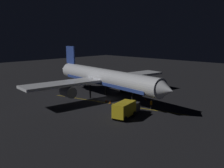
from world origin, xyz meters
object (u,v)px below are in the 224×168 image
object	(u,v)px
baggage_truck	(126,109)
catering_truck	(132,88)
airliner	(103,78)
traffic_cone_near_left	(110,102)
traffic_cone_under_wing	(146,99)
traffic_cone_near_right	(106,101)
ground_crew_worker	(151,105)

from	to	relation	value
baggage_truck	catering_truck	distance (m)	18.08
airliner	traffic_cone_near_left	bearing A→B (deg)	62.83
baggage_truck	traffic_cone_under_wing	size ratio (longest dim) A/B	12.09
catering_truck	traffic_cone_near_right	size ratio (longest dim) A/B	11.46
airliner	traffic_cone_under_wing	distance (m)	9.91
airliner	baggage_truck	size ratio (longest dim) A/B	5.48
traffic_cone_near_right	traffic_cone_under_wing	bearing A→B (deg)	144.40
catering_truck	traffic_cone_near_left	bearing A→B (deg)	15.63
ground_crew_worker	traffic_cone_near_right	size ratio (longest dim) A/B	3.16
airliner	ground_crew_worker	bearing A→B (deg)	91.33
airliner	baggage_truck	world-z (taller)	airliner
baggage_truck	ground_crew_worker	size ratio (longest dim) A/B	3.82
airliner	catering_truck	size ratio (longest dim) A/B	5.78
ground_crew_worker	traffic_cone_near_left	distance (m)	8.48
catering_truck	ground_crew_worker	xyz separation A→B (m)	(7.83, 10.97, -0.37)
traffic_cone_near_left	traffic_cone_near_right	xyz separation A→B (m)	(-0.21, -1.35, 0.00)
baggage_truck	catering_truck	bearing A→B (deg)	-143.67
catering_truck	traffic_cone_near_left	distance (m)	10.58
airliner	ground_crew_worker	size ratio (longest dim) A/B	20.95
catering_truck	traffic_cone_under_wing	world-z (taller)	catering_truck
catering_truck	traffic_cone_under_wing	bearing A→B (deg)	63.72
airliner	baggage_truck	xyz separation A→B (m)	(6.46, 11.84, -3.10)
catering_truck	airliner	bearing A→B (deg)	-7.90
traffic_cone_near_right	traffic_cone_under_wing	size ratio (longest dim) A/B	1.00
catering_truck	traffic_cone_near_right	xyz separation A→B (m)	(9.93, 1.49, -1.01)
baggage_truck	traffic_cone_near_right	distance (m)	10.38
baggage_truck	traffic_cone_near_left	distance (m)	9.10
traffic_cone_near_left	traffic_cone_under_wing	bearing A→B (deg)	153.35
catering_truck	ground_crew_worker	size ratio (longest dim) A/B	3.62
ground_crew_worker	traffic_cone_near_left	world-z (taller)	ground_crew_worker
airliner	traffic_cone_near_right	bearing A→B (deg)	55.09
baggage_truck	traffic_cone_near_left	xyz separation A→B (m)	(-4.43, -7.88, -1.09)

